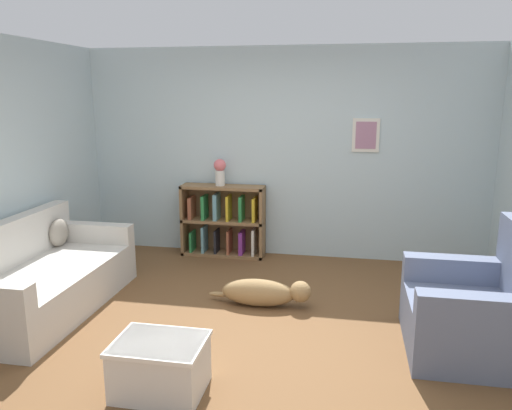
# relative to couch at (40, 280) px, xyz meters

# --- Properties ---
(ground_plane) EXTENTS (14.00, 14.00, 0.00)m
(ground_plane) POSITION_rel_couch_xyz_m (2.04, -0.10, -0.30)
(ground_plane) COLOR brown
(wall_back) EXTENTS (5.60, 0.13, 2.60)m
(wall_back) POSITION_rel_couch_xyz_m (2.05, 2.15, 1.00)
(wall_back) COLOR silver
(wall_back) RESTS_ON ground_plane
(couch) EXTENTS (0.94, 1.95, 0.86)m
(couch) POSITION_rel_couch_xyz_m (0.00, 0.00, 0.00)
(couch) COLOR beige
(couch) RESTS_ON ground_plane
(bookshelf) EXTENTS (1.05, 0.30, 0.91)m
(bookshelf) POSITION_rel_couch_xyz_m (1.31, 1.95, 0.14)
(bookshelf) COLOR olive
(bookshelf) RESTS_ON ground_plane
(recliner_chair) EXTENTS (0.96, 1.04, 1.05)m
(recliner_chair) POSITION_rel_couch_xyz_m (3.93, -0.08, 0.05)
(recliner_chair) COLOR slate
(recliner_chair) RESTS_ON ground_plane
(coffee_table) EXTENTS (0.63, 0.48, 0.38)m
(coffee_table) POSITION_rel_couch_xyz_m (1.63, -1.09, -0.09)
(coffee_table) COLOR silver
(coffee_table) RESTS_ON ground_plane
(dog) EXTENTS (1.03, 0.24, 0.28)m
(dog) POSITION_rel_couch_xyz_m (2.10, 0.46, -0.16)
(dog) COLOR #9E7A4C
(dog) RESTS_ON ground_plane
(vase) EXTENTS (0.15, 0.15, 0.34)m
(vase) POSITION_rel_couch_xyz_m (1.28, 1.93, 0.80)
(vase) COLOR silver
(vase) RESTS_ON bookshelf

